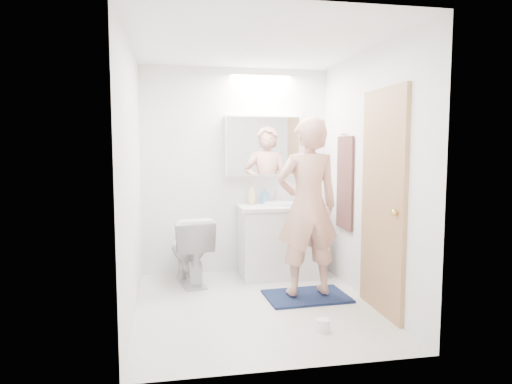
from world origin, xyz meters
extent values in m
plane|color=silver|center=(0.00, 0.00, 0.00)|extent=(2.50, 2.50, 0.00)
plane|color=white|center=(0.00, 0.00, 2.40)|extent=(2.50, 2.50, 0.00)
plane|color=white|center=(0.00, 1.25, 1.20)|extent=(2.50, 0.00, 2.50)
plane|color=white|center=(0.00, -1.25, 1.20)|extent=(2.50, 0.00, 2.50)
plane|color=white|center=(-1.10, 0.00, 1.20)|extent=(0.00, 2.50, 2.50)
plane|color=white|center=(1.10, 0.00, 1.20)|extent=(0.00, 2.50, 2.50)
cube|color=silver|center=(0.46, 0.96, 0.39)|extent=(0.90, 0.55, 0.78)
cube|color=silver|center=(0.46, 0.96, 0.80)|extent=(0.95, 0.58, 0.04)
cylinder|color=silver|center=(0.46, 0.99, 0.84)|extent=(0.36, 0.36, 0.03)
cylinder|color=silver|center=(0.46, 1.19, 0.90)|extent=(0.02, 0.02, 0.16)
cube|color=white|center=(0.30, 1.18, 1.50)|extent=(0.88, 0.14, 0.70)
cube|color=silver|center=(0.30, 1.10, 1.50)|extent=(0.84, 0.01, 0.66)
imported|color=silver|center=(-0.57, 0.85, 0.37)|extent=(0.53, 0.79, 0.75)
cube|color=#131B3C|center=(0.54, 0.14, 0.01)|extent=(0.83, 0.59, 0.02)
imported|color=tan|center=(0.54, 0.14, 0.91)|extent=(0.65, 0.44, 1.72)
cube|color=tan|center=(1.08, -0.35, 1.00)|extent=(0.04, 0.80, 2.00)
sphere|color=gold|center=(1.04, -0.65, 0.95)|extent=(0.06, 0.06, 0.06)
cube|color=#112235|center=(1.08, 0.55, 1.10)|extent=(0.02, 0.42, 1.00)
cylinder|color=silver|center=(1.07, 0.55, 1.62)|extent=(0.07, 0.02, 0.02)
imported|color=tan|center=(0.16, 1.11, 0.94)|extent=(0.13, 0.13, 0.24)
imported|color=#5485B5|center=(0.32, 1.15, 0.91)|extent=(0.12, 0.12, 0.19)
imported|color=#3844A8|center=(0.74, 1.12, 0.86)|extent=(0.12, 0.12, 0.09)
cylinder|color=white|center=(0.43, -0.68, 0.05)|extent=(0.11, 0.11, 0.10)
camera|label=1|loc=(-0.77, -4.08, 1.49)|focal=32.03mm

